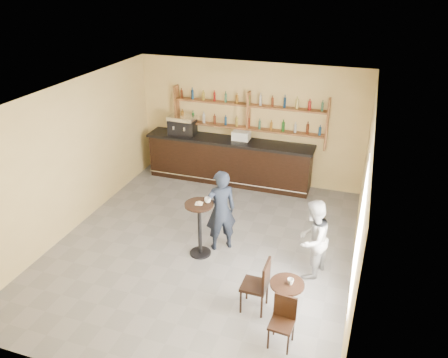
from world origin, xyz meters
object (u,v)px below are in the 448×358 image
(bar_counter, at_px, (229,161))
(patron_second, at_px, (312,239))
(pedestal_table, at_px, (200,229))
(man_main, at_px, (221,211))
(espresso_machine, at_px, (182,125))
(pastry_case, at_px, (241,136))
(chair_west, at_px, (255,285))
(chair_south, at_px, (282,324))
(cafe_table, at_px, (286,300))

(bar_counter, height_order, patron_second, patron_second)
(pedestal_table, height_order, man_main, man_main)
(espresso_machine, xyz_separation_m, pastry_case, (1.65, 0.00, -0.12))
(chair_west, bearing_deg, man_main, -142.92)
(bar_counter, xyz_separation_m, chair_south, (2.52, -5.21, -0.19))
(espresso_machine, height_order, chair_south, espresso_machine)
(chair_west, relative_size, chair_south, 1.18)
(patron_second, bearing_deg, bar_counter, -122.62)
(espresso_machine, relative_size, chair_west, 0.72)
(pastry_case, height_order, patron_second, patron_second)
(man_main, distance_m, chair_south, 2.82)
(bar_counter, xyz_separation_m, man_main, (0.80, -3.02, 0.27))
(bar_counter, relative_size, cafe_table, 6.27)
(bar_counter, height_order, pedestal_table, bar_counter)
(cafe_table, distance_m, patron_second, 1.37)
(pedestal_table, xyz_separation_m, chair_south, (2.04, -1.83, -0.17))
(bar_counter, distance_m, chair_south, 5.79)
(chair_south, bearing_deg, pedestal_table, 142.49)
(pedestal_table, relative_size, chair_south, 1.40)
(pedestal_table, bearing_deg, cafe_table, -31.73)
(pastry_case, xyz_separation_m, cafe_table, (2.14, -4.61, -0.99))
(bar_counter, relative_size, patron_second, 2.85)
(chair_west, bearing_deg, pastry_case, -159.89)
(bar_counter, bearing_deg, espresso_machine, 180.00)
(bar_counter, relative_size, man_main, 2.54)
(bar_counter, relative_size, espresso_machine, 6.31)
(bar_counter, xyz_separation_m, pedestal_table, (0.48, -3.37, -0.02))
(man_main, height_order, chair_west, man_main)
(espresso_machine, relative_size, pedestal_table, 0.61)
(pastry_case, relative_size, man_main, 0.26)
(pastry_case, xyz_separation_m, pedestal_table, (0.15, -3.37, -0.76))
(man_main, xyz_separation_m, chair_south, (1.72, -2.19, -0.46))
(bar_counter, xyz_separation_m, patron_second, (2.68, -3.32, 0.18))
(espresso_machine, distance_m, pedestal_table, 3.92)
(chair_west, xyz_separation_m, chair_south, (0.60, -0.65, -0.08))
(cafe_table, xyz_separation_m, chair_west, (-0.55, 0.05, 0.14))
(bar_counter, bearing_deg, patron_second, -51.10)
(chair_south, bearing_deg, pastry_case, 117.19)
(bar_counter, height_order, chair_west, bar_counter)
(bar_counter, relative_size, pastry_case, 9.81)
(pastry_case, relative_size, chair_south, 0.55)
(chair_west, bearing_deg, espresso_machine, -143.72)
(espresso_machine, relative_size, cafe_table, 0.99)
(bar_counter, xyz_separation_m, espresso_machine, (-1.32, 0.00, 0.86))
(chair_west, height_order, patron_second, patron_second)
(bar_counter, distance_m, cafe_table, 5.23)
(man_main, bearing_deg, chair_west, 90.11)
(espresso_machine, distance_m, chair_south, 6.55)
(man_main, xyz_separation_m, patron_second, (1.88, -0.30, -0.09))
(cafe_table, height_order, patron_second, patron_second)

